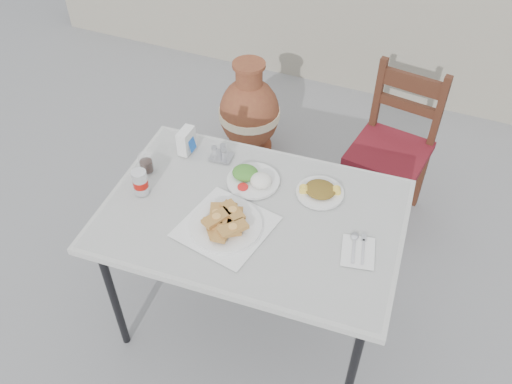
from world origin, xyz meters
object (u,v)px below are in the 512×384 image
at_px(soda_can, 140,182).
at_px(napkin_holder, 186,141).
at_px(cola_glass, 146,164).
at_px(condiment_caddy, 221,154).
at_px(cafe_table, 252,221).
at_px(salad_chopped_plate, 320,191).
at_px(pide_plate, 226,221).
at_px(terracotta_urn, 249,114).
at_px(chair, 392,147).
at_px(salad_rice_plate, 253,178).

relative_size(soda_can, napkin_holder, 0.98).
relative_size(cola_glass, condiment_caddy, 0.84).
relative_size(cafe_table, salad_chopped_plate, 6.29).
relative_size(pide_plate, cola_glass, 4.38).
bearing_deg(condiment_caddy, cafe_table, -44.28).
xyz_separation_m(salad_chopped_plate, terracotta_urn, (-0.79, 1.01, -0.47)).
bearing_deg(salad_chopped_plate, soda_can, -157.69).
xyz_separation_m(napkin_holder, chair, (0.88, 0.80, -0.36)).
bearing_deg(soda_can, salad_rice_plate, 30.98).
xyz_separation_m(condiment_caddy, terracotta_urn, (-0.27, 0.96, -0.48)).
bearing_deg(chair, condiment_caddy, -123.59).
xyz_separation_m(pide_plate, salad_rice_plate, (-0.01, 0.30, -0.01)).
bearing_deg(cafe_table, soda_can, -171.14).
bearing_deg(salad_chopped_plate, salad_rice_plate, -171.67).
bearing_deg(chair, napkin_holder, -129.49).
distance_m(chair, terracotta_urn, 1.01).
bearing_deg(cola_glass, condiment_caddy, 37.22).
height_order(condiment_caddy, terracotta_urn, condiment_caddy).
relative_size(cafe_table, soda_can, 11.16).
distance_m(condiment_caddy, terracotta_urn, 1.11).
xyz_separation_m(cafe_table, pide_plate, (-0.07, -0.12, 0.09)).
relative_size(cafe_table, pide_plate, 3.33).
relative_size(salad_rice_plate, soda_can, 2.02).
bearing_deg(napkin_holder, cola_glass, -117.79).
bearing_deg(napkin_holder, salad_rice_plate, -11.90).
bearing_deg(cafe_table, cola_glass, 174.08).
height_order(chair, terracotta_urn, chair).
distance_m(cafe_table, terracotta_urn, 1.41).
relative_size(pide_plate, terracotta_urn, 0.57).
xyz_separation_m(soda_can, napkin_holder, (0.05, 0.34, 0.00)).
height_order(pide_plate, terracotta_urn, pide_plate).
bearing_deg(chair, pide_plate, -104.46).
bearing_deg(salad_chopped_plate, cafe_table, -136.10).
height_order(salad_rice_plate, soda_can, soda_can).
bearing_deg(condiment_caddy, napkin_holder, -175.55).
relative_size(cafe_table, chair, 1.43).
xyz_separation_m(salad_chopped_plate, condiment_caddy, (-0.51, 0.05, 0.01)).
height_order(salad_chopped_plate, napkin_holder, napkin_holder).
distance_m(napkin_holder, chair, 1.25).
bearing_deg(salad_rice_plate, chair, 60.38).
xyz_separation_m(pide_plate, condiment_caddy, (-0.21, 0.40, -0.01)).
bearing_deg(cafe_table, chair, 68.14).
bearing_deg(soda_can, condiment_caddy, 57.35).
bearing_deg(terracotta_urn, salad_rice_plate, -65.64).
height_order(salad_chopped_plate, chair, chair).
height_order(cola_glass, napkin_holder, napkin_holder).
bearing_deg(cola_glass, salad_rice_plate, 13.93).
distance_m(condiment_caddy, chair, 1.11).
distance_m(salad_rice_plate, terracotta_urn, 1.25).
relative_size(salad_chopped_plate, chair, 0.23).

